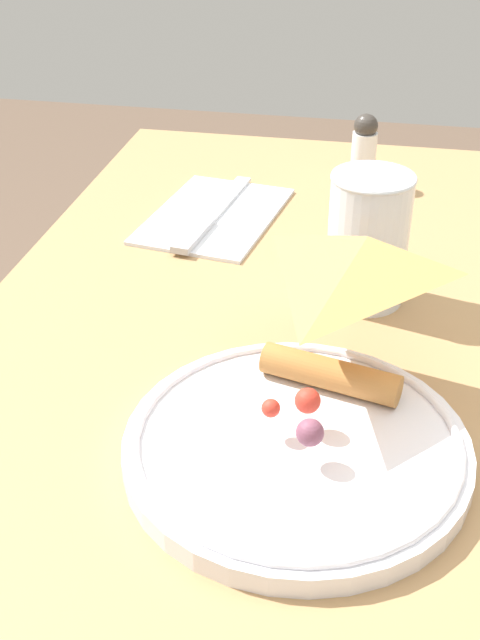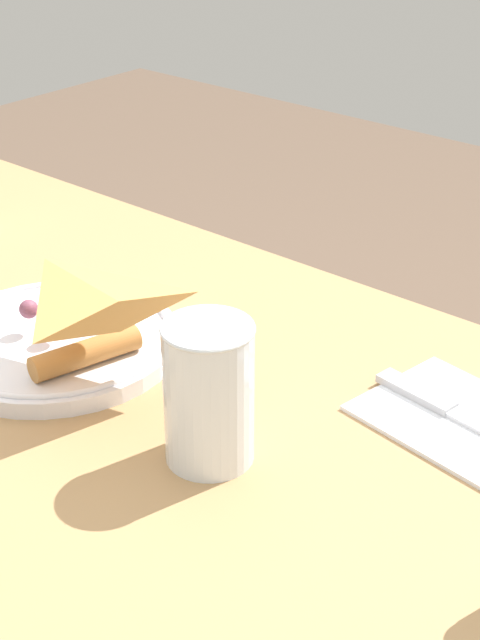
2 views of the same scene
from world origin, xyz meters
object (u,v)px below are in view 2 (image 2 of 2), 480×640
(dining_table, at_px, (74,509))
(plate_pizza, at_px, (55,338))
(napkin_folded, at_px, (475,428))
(butter_knife, at_px, (465,417))
(milk_glass, at_px, (209,398))

(dining_table, xyz_separation_m, plate_pizza, (-0.08, 0.06, 0.13))
(plate_pizza, height_order, napkin_folded, plate_pizza)
(dining_table, distance_m, napkin_folded, 0.38)
(butter_knife, bearing_deg, plate_pizza, -150.47)
(plate_pizza, xyz_separation_m, napkin_folded, (0.37, 0.14, -0.01))
(dining_table, bearing_deg, napkin_folded, 33.73)
(dining_table, xyz_separation_m, napkin_folded, (0.30, 0.20, 0.12))
(dining_table, bearing_deg, butter_knife, 34.93)
(napkin_folded, bearing_deg, plate_pizza, -159.12)
(milk_glass, bearing_deg, plate_pizza, 172.24)
(dining_table, xyz_separation_m, milk_glass, (0.15, 0.03, 0.17))
(dining_table, bearing_deg, plate_pizza, 143.38)
(dining_table, distance_m, plate_pizza, 0.16)
(dining_table, bearing_deg, milk_glass, 9.51)
(dining_table, height_order, plate_pizza, plate_pizza)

